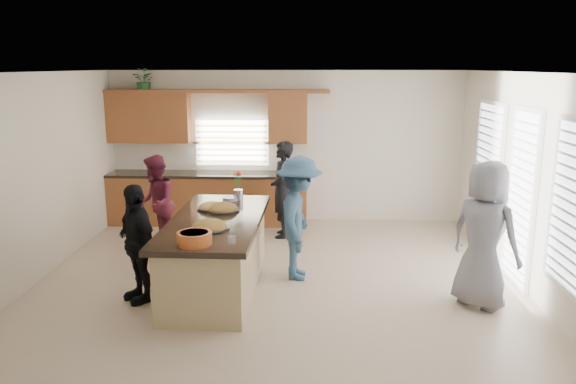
{
  "coord_description": "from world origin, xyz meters",
  "views": [
    {
      "loc": [
        0.42,
        -7.39,
        2.88
      ],
      "look_at": [
        0.14,
        0.27,
        1.15
      ],
      "focal_mm": 35.0,
      "sensor_mm": 36.0,
      "label": 1
    }
  ],
  "objects_px": {
    "woman_left_front": "(137,243)",
    "woman_right_front": "(484,235)",
    "island": "(217,255)",
    "salad_bowl": "(194,238)",
    "woman_left_back": "(282,190)",
    "woman_right_back": "(299,218)",
    "woman_left_mid": "(156,204)"
  },
  "relations": [
    {
      "from": "woman_left_front",
      "to": "woman_right_front",
      "type": "xyz_separation_m",
      "value": [
        4.22,
        -0.01,
        0.16
      ]
    },
    {
      "from": "woman_right_front",
      "to": "island",
      "type": "bearing_deg",
      "value": 40.0
    },
    {
      "from": "island",
      "to": "woman_left_front",
      "type": "height_order",
      "value": "woman_left_front"
    },
    {
      "from": "salad_bowl",
      "to": "woman_left_back",
      "type": "xyz_separation_m",
      "value": [
        0.81,
        3.41,
        -0.21
      ]
    },
    {
      "from": "woman_left_front",
      "to": "woman_right_front",
      "type": "relative_size",
      "value": 0.83
    },
    {
      "from": "woman_right_back",
      "to": "island",
      "type": "bearing_deg",
      "value": 114.5
    },
    {
      "from": "island",
      "to": "woman_right_front",
      "type": "xyz_separation_m",
      "value": [
        3.31,
        -0.44,
        0.45
      ]
    },
    {
      "from": "woman_left_front",
      "to": "woman_right_back",
      "type": "height_order",
      "value": "woman_right_back"
    },
    {
      "from": "woman_left_front",
      "to": "woman_right_back",
      "type": "xyz_separation_m",
      "value": [
        1.98,
        0.85,
        0.11
      ]
    },
    {
      "from": "salad_bowl",
      "to": "woman_left_mid",
      "type": "xyz_separation_m",
      "value": [
        -1.14,
        2.58,
        -0.26
      ]
    },
    {
      "from": "salad_bowl",
      "to": "woman_left_back",
      "type": "bearing_deg",
      "value": 76.65
    },
    {
      "from": "woman_left_front",
      "to": "woman_right_back",
      "type": "bearing_deg",
      "value": 71.52
    },
    {
      "from": "island",
      "to": "woman_right_back",
      "type": "relative_size",
      "value": 1.6
    },
    {
      "from": "salad_bowl",
      "to": "woman_left_back",
      "type": "relative_size",
      "value": 0.23
    },
    {
      "from": "island",
      "to": "woman_left_back",
      "type": "relative_size",
      "value": 1.66
    },
    {
      "from": "woman_left_mid",
      "to": "woman_left_front",
      "type": "relative_size",
      "value": 1.03
    },
    {
      "from": "island",
      "to": "woman_left_front",
      "type": "relative_size",
      "value": 1.83
    },
    {
      "from": "woman_right_back",
      "to": "woman_right_front",
      "type": "height_order",
      "value": "woman_right_front"
    },
    {
      "from": "woman_left_mid",
      "to": "woman_right_back",
      "type": "distance_m",
      "value": 2.51
    },
    {
      "from": "island",
      "to": "woman_right_back",
      "type": "height_order",
      "value": "woman_right_back"
    },
    {
      "from": "woman_left_mid",
      "to": "woman_right_front",
      "type": "bearing_deg",
      "value": 52.04
    },
    {
      "from": "salad_bowl",
      "to": "woman_left_mid",
      "type": "distance_m",
      "value": 2.83
    },
    {
      "from": "woman_left_back",
      "to": "woman_right_back",
      "type": "bearing_deg",
      "value": 9.31
    },
    {
      "from": "island",
      "to": "salad_bowl",
      "type": "height_order",
      "value": "salad_bowl"
    },
    {
      "from": "woman_left_mid",
      "to": "island",
      "type": "bearing_deg",
      "value": 23.89
    },
    {
      "from": "salad_bowl",
      "to": "woman_right_back",
      "type": "relative_size",
      "value": 0.23
    },
    {
      "from": "woman_left_front",
      "to": "woman_left_mid",
      "type": "bearing_deg",
      "value": 146.71
    },
    {
      "from": "woman_right_front",
      "to": "salad_bowl",
      "type": "bearing_deg",
      "value": 58.36
    },
    {
      "from": "salad_bowl",
      "to": "island",
      "type": "bearing_deg",
      "value": 86.98
    },
    {
      "from": "island",
      "to": "woman_right_back",
      "type": "bearing_deg",
      "value": 22.44
    },
    {
      "from": "woman_right_back",
      "to": "woman_left_front",
      "type": "bearing_deg",
      "value": 116.51
    },
    {
      "from": "woman_left_mid",
      "to": "woman_right_front",
      "type": "relative_size",
      "value": 0.85
    }
  ]
}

